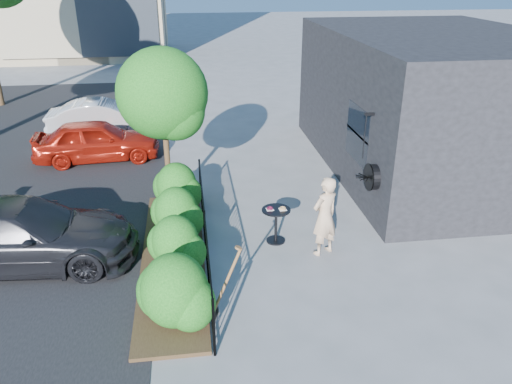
{
  "coord_description": "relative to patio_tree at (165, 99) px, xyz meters",
  "views": [
    {
      "loc": [
        -1.7,
        -9.21,
        5.7
      ],
      "look_at": [
        -0.35,
        0.55,
        1.2
      ],
      "focal_mm": 35.0,
      "sensor_mm": 36.0,
      "label": 1
    }
  ],
  "objects": [
    {
      "name": "shrubs",
      "position": [
        0.14,
        -2.66,
        -2.06
      ],
      "size": [
        1.1,
        5.6,
        1.24
      ],
      "color": "#125214",
      "rests_on": "ground"
    },
    {
      "name": "planting_bed",
      "position": [
        0.04,
        -2.76,
        -2.72
      ],
      "size": [
        1.3,
        6.0,
        0.08
      ],
      "primitive_type": "cube",
      "color": "#382616",
      "rests_on": "ground"
    },
    {
      "name": "shovel",
      "position": [
        0.98,
        -4.89,
        -2.1
      ],
      "size": [
        0.55,
        0.2,
        1.51
      ],
      "color": "brown",
      "rests_on": "ground"
    },
    {
      "name": "shop_building",
      "position": [
        7.73,
        1.74,
        -0.76
      ],
      "size": [
        6.22,
        9.0,
        4.0
      ],
      "color": "black",
      "rests_on": "ground"
    },
    {
      "name": "ground",
      "position": [
        2.24,
        -2.76,
        -2.76
      ],
      "size": [
        120.0,
        120.0,
        0.0
      ],
      "primitive_type": "plane",
      "color": "gray",
      "rests_on": "ground"
    },
    {
      "name": "car_red",
      "position": [
        -2.38,
        3.56,
        -2.11
      ],
      "size": [
        3.96,
        1.86,
        1.31
      ],
      "primitive_type": "imported",
      "rotation": [
        0.0,
        0.0,
        1.66
      ],
      "color": "#A81B0E",
      "rests_on": "ground"
    },
    {
      "name": "patio_tree",
      "position": [
        0.0,
        0.0,
        0.0
      ],
      "size": [
        2.2,
        2.2,
        3.94
      ],
      "color": "#3F2B19",
      "rests_on": "ground"
    },
    {
      "name": "fence",
      "position": [
        0.74,
        -2.76,
        -2.2
      ],
      "size": [
        0.05,
        6.05,
        1.1
      ],
      "color": "black",
      "rests_on": "ground"
    },
    {
      "name": "car_silver",
      "position": [
        -2.51,
        6.12,
        -2.12
      ],
      "size": [
        3.98,
        1.53,
        1.3
      ],
      "primitive_type": "imported",
      "rotation": [
        0.0,
        0.0,
        1.61
      ],
      "color": "#BBBBC0",
      "rests_on": "ground"
    },
    {
      "name": "car_darkgrey",
      "position": [
        -3.05,
        -2.48,
        -2.07
      ],
      "size": [
        4.86,
        2.21,
        1.38
      ],
      "primitive_type": "imported",
      "rotation": [
        0.0,
        0.0,
        1.51
      ],
      "color": "black",
      "rests_on": "ground"
    },
    {
      "name": "woman",
      "position": [
        3.25,
        -2.94,
        -1.88
      ],
      "size": [
        0.77,
        0.68,
        1.77
      ],
      "primitive_type": "imported",
      "rotation": [
        0.0,
        0.0,
        3.64
      ],
      "color": "tan",
      "rests_on": "ground"
    },
    {
      "name": "cafe_table",
      "position": [
        2.32,
        -2.32,
        -2.21
      ],
      "size": [
        0.64,
        0.64,
        0.86
      ],
      "rotation": [
        0.0,
        0.0,
        0.07
      ],
      "color": "black",
      "rests_on": "ground"
    }
  ]
}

